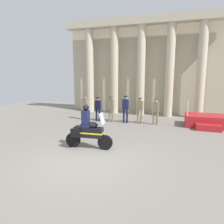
# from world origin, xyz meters

# --- Properties ---
(ground_plane) EXTENTS (28.00, 28.00, 0.00)m
(ground_plane) POSITION_xyz_m (0.00, 0.00, 0.00)
(ground_plane) COLOR gray
(colonnade_backdrop) EXTENTS (12.32, 1.46, 7.60)m
(colonnade_backdrop) POSITION_xyz_m (0.33, 9.94, 4.02)
(colonnade_backdrop) COLOR #B6AB91
(colonnade_backdrop) RESTS_ON ground_plane
(reviewing_stand) EXTENTS (2.46, 2.14, 1.60)m
(reviewing_stand) POSITION_xyz_m (4.86, 6.86, 0.34)
(reviewing_stand) COLOR #B21E23
(reviewing_stand) RESTS_ON ground_plane
(officer_in_row_0) EXTENTS (0.41, 0.27, 1.70)m
(officer_in_row_0) POSITION_xyz_m (-3.00, 6.34, 1.01)
(officer_in_row_0) COLOR #7A7056
(officer_in_row_0) RESTS_ON ground_plane
(officer_in_row_1) EXTENTS (0.41, 0.27, 1.61)m
(officer_in_row_1) POSITION_xyz_m (-1.98, 6.26, 0.95)
(officer_in_row_1) COLOR black
(officer_in_row_1) RESTS_ON ground_plane
(officer_in_row_2) EXTENTS (0.41, 0.27, 1.71)m
(officer_in_row_2) POSITION_xyz_m (-1.05, 6.27, 1.01)
(officer_in_row_2) COLOR #7A7056
(officer_in_row_2) RESTS_ON ground_plane
(officer_in_row_3) EXTENTS (0.41, 0.27, 1.76)m
(officer_in_row_3) POSITION_xyz_m (-0.08, 6.31, 1.04)
(officer_in_row_3) COLOR #191E42
(officer_in_row_3) RESTS_ON ground_plane
(officer_in_row_4) EXTENTS (0.41, 0.27, 1.67)m
(officer_in_row_4) POSITION_xyz_m (0.85, 6.40, 0.99)
(officer_in_row_4) COLOR #7A7056
(officer_in_row_4) RESTS_ON ground_plane
(officer_in_row_5) EXTENTS (0.41, 0.27, 1.64)m
(officer_in_row_5) POSITION_xyz_m (1.85, 6.41, 0.97)
(officer_in_row_5) COLOR #7A7056
(officer_in_row_5) RESTS_ON ground_plane
(motorcycle_with_rider) EXTENTS (2.09, 0.72, 1.90)m
(motorcycle_with_rider) POSITION_xyz_m (-0.47, 1.24, 0.79)
(motorcycle_with_rider) COLOR black
(motorcycle_with_rider) RESTS_ON ground_plane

